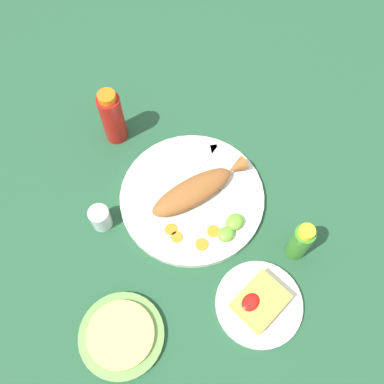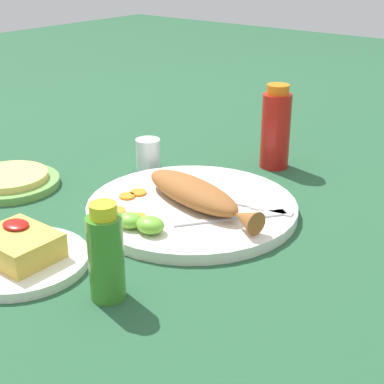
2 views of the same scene
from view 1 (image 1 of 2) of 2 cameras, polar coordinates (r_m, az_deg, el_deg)
name	(u,v)px [view 1 (image 1 of 2)]	position (r m, az deg, el deg)	size (l,w,h in m)	color
ground_plane	(192,199)	(1.05, 0.00, -0.92)	(4.00, 4.00, 0.00)	#235133
main_plate	(192,197)	(1.05, 0.00, -0.71)	(0.35, 0.35, 0.02)	white
fried_fish	(196,189)	(1.02, 0.59, 0.35)	(0.27, 0.12, 0.04)	#935628
fork_near	(201,164)	(1.08, 1.15, 3.76)	(0.18, 0.05, 0.00)	silver
fork_far	(219,172)	(1.07, 3.58, 2.72)	(0.12, 0.16, 0.00)	silver
carrot_slice_near	(171,229)	(1.00, -2.82, -5.00)	(0.03, 0.03, 0.00)	orange
carrot_slice_mid	(177,237)	(0.99, -2.06, -6.04)	(0.03, 0.03, 0.00)	orange
carrot_slice_far	(202,244)	(0.99, 1.30, -7.00)	(0.03, 0.03, 0.00)	orange
carrot_slice_extra	(213,231)	(1.00, 2.86, -5.23)	(0.03, 0.03, 0.00)	orange
lime_wedge_main	(226,234)	(0.99, 4.54, -5.62)	(0.04, 0.04, 0.02)	#6BB233
lime_wedge_side	(235,222)	(1.00, 5.71, -3.97)	(0.05, 0.04, 0.02)	#6BB233
hot_sauce_bottle_red	(112,117)	(1.10, -10.58, 9.78)	(0.06, 0.06, 0.17)	#B21914
hot_sauce_bottle_green	(300,242)	(0.97, 14.23, -6.45)	(0.05, 0.05, 0.13)	#3D8428
salt_cup	(101,219)	(1.03, -12.07, -3.48)	(0.05, 0.05, 0.06)	silver
side_plate_fries	(259,304)	(0.98, 8.89, -14.54)	(0.19, 0.19, 0.01)	white
fries_pile	(260,302)	(0.95, 9.07, -14.23)	(0.10, 0.09, 0.04)	gold
tortilla_plate	(122,335)	(0.96, -9.36, -18.35)	(0.18, 0.18, 0.01)	#6B9E4C
tortilla_stack	(121,335)	(0.95, -9.48, -18.24)	(0.14, 0.14, 0.01)	#E0C666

